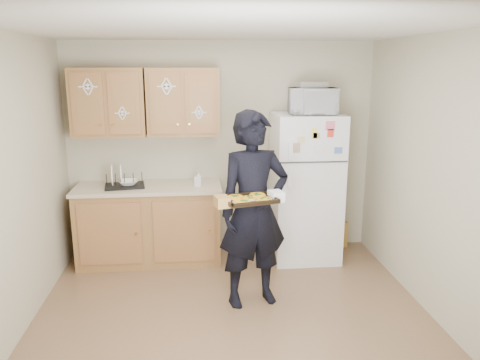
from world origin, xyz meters
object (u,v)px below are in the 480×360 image
object	(u,v)px
refrigerator	(305,187)
baking_tray	(250,200)
microwave	(313,101)
person	(254,210)
dish_rack	(124,179)

from	to	relation	value
refrigerator	baking_tray	bearing A→B (deg)	-121.16
refrigerator	baking_tray	xyz separation A→B (m)	(-0.81, -1.33, 0.26)
refrigerator	microwave	world-z (taller)	microwave
person	dish_rack	bearing A→B (deg)	126.50
dish_rack	refrigerator	bearing A→B (deg)	-0.96
microwave	dish_rack	size ratio (longest dim) A/B	1.20
refrigerator	microwave	distance (m)	0.99
baking_tray	person	bearing A→B (deg)	61.31
person	microwave	size ratio (longest dim) A/B	3.57
person	dish_rack	size ratio (longest dim) A/B	4.29
person	microwave	distance (m)	1.56
person	microwave	xyz separation A→B (m)	(0.77, 0.99, 0.92)
microwave	refrigerator	bearing A→B (deg)	131.68
refrigerator	microwave	bearing A→B (deg)	-52.78
person	baking_tray	distance (m)	0.35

